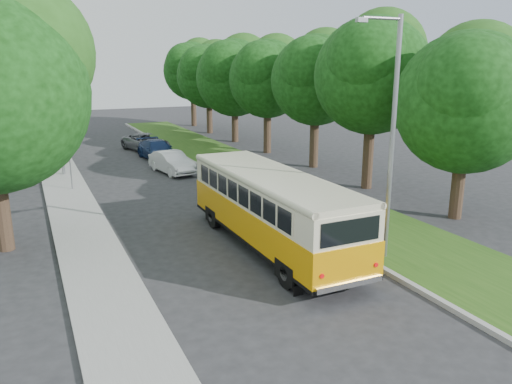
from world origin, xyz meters
name	(u,v)px	position (x,y,z in m)	size (l,w,h in m)	color
ground	(241,254)	(0.00, 0.00, 0.00)	(120.00, 120.00, 0.00)	#28282B
curb	(269,205)	(3.60, 5.00, 0.07)	(0.20, 70.00, 0.15)	gray
grass_verge	(312,199)	(5.95, 5.00, 0.07)	(4.50, 70.00, 0.13)	#264D14
sidewalk	(82,230)	(-4.80, 5.00, 0.06)	(2.20, 70.00, 0.12)	gray
treeline	(177,72)	(3.15, 17.99, 5.93)	(24.27, 41.91, 9.46)	#332319
lamppost_near	(391,133)	(4.21, -2.50, 4.37)	(1.71, 0.16, 8.00)	gray
lamppost_far	(56,106)	(-4.70, 16.00, 4.12)	(1.71, 0.16, 7.50)	gray
warning_sign	(70,159)	(-4.50, 11.98, 1.71)	(0.56, 0.10, 2.50)	gray
vintage_bus	(271,211)	(1.23, 0.07, 1.43)	(2.47, 9.60, 2.85)	orange
car_silver	(231,179)	(3.00, 8.18, 0.72)	(1.71, 4.24, 1.44)	#B7B8BD
car_white	(172,162)	(1.48, 14.09, 0.66)	(1.40, 4.01, 1.32)	white
car_blue	(157,150)	(1.79, 18.88, 0.66)	(1.85, 4.55, 1.32)	navy
car_grey	(146,142)	(1.87, 22.70, 0.65)	(2.17, 4.70, 1.31)	slate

